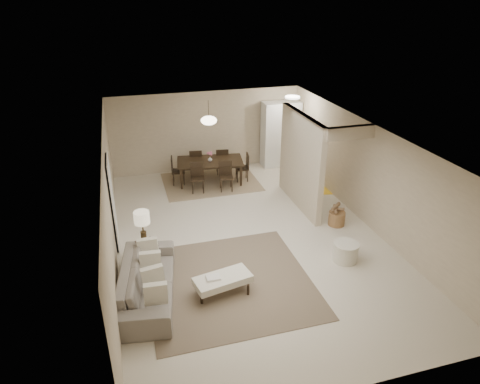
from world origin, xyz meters
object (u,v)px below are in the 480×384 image
object	(u,v)px
pantry_cabinet	(280,134)
ottoman_bench	(223,280)
side_table	(146,254)
wicker_basket	(337,218)
round_pouf	(346,252)
sofa	(147,281)
dining_table	(210,172)

from	to	relation	value
pantry_cabinet	ottoman_bench	world-z (taller)	pantry_cabinet
ottoman_bench	side_table	world-z (taller)	side_table
pantry_cabinet	wicker_basket	bearing A→B (deg)	-91.07
round_pouf	wicker_basket	world-z (taller)	round_pouf
side_table	round_pouf	size ratio (longest dim) A/B	0.92
sofa	side_table	size ratio (longest dim) A/B	4.87
ottoman_bench	round_pouf	xyz separation A→B (m)	(2.79, 0.36, -0.10)
round_pouf	wicker_basket	size ratio (longest dim) A/B	1.32
sofa	pantry_cabinet	bearing A→B (deg)	-31.12
wicker_basket	dining_table	bearing A→B (deg)	125.69
sofa	wicker_basket	world-z (taller)	sofa
round_pouf	pantry_cabinet	bearing A→B (deg)	83.66
sofa	ottoman_bench	distance (m)	1.41
sofa	wicker_basket	size ratio (longest dim) A/B	5.89
side_table	round_pouf	distance (m)	4.25
wicker_basket	pantry_cabinet	bearing A→B (deg)	88.93
pantry_cabinet	side_table	size ratio (longest dim) A/B	4.26
sofa	ottoman_bench	xyz separation A→B (m)	(1.38, -0.30, -0.04)
pantry_cabinet	dining_table	world-z (taller)	pantry_cabinet
pantry_cabinet	round_pouf	size ratio (longest dim) A/B	3.90
pantry_cabinet	sofa	distance (m)	7.49
side_table	dining_table	distance (m)	4.41
pantry_cabinet	sofa	size ratio (longest dim) A/B	0.88
ottoman_bench	sofa	bearing A→B (deg)	156.10
side_table	sofa	bearing A→B (deg)	-92.60
ottoman_bench	pantry_cabinet	bearing A→B (deg)	48.72
sofa	side_table	bearing A→B (deg)	6.34
round_pouf	dining_table	distance (m)	5.20
pantry_cabinet	round_pouf	distance (m)	5.75
sofa	ottoman_bench	bearing A→B (deg)	-93.35
ottoman_bench	wicker_basket	bearing A→B (deg)	16.82
sofa	side_table	xyz separation A→B (m)	(0.05, 1.10, -0.10)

